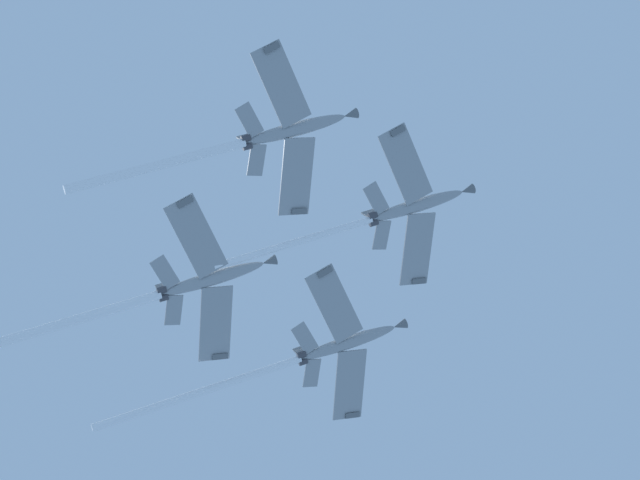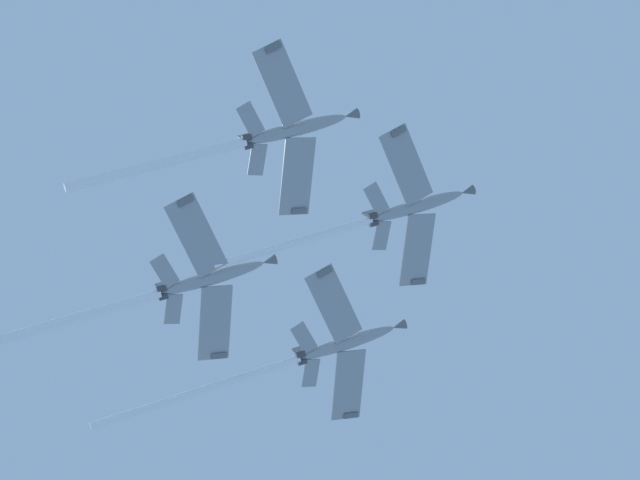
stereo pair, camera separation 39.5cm
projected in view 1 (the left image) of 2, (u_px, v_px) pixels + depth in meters
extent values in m
ellipsoid|color=gray|center=(417.00, 205.00, 140.06)|extent=(11.67, 2.30, 5.90)
cone|color=#595E60|center=(467.00, 190.00, 142.12)|extent=(2.01, 1.32, 1.73)
ellipsoid|color=black|center=(431.00, 199.00, 141.23)|extent=(2.99, 1.18, 1.91)
cube|color=gray|center=(417.00, 249.00, 141.61)|extent=(4.98, 9.47, 1.58)
cube|color=#595E60|center=(419.00, 281.00, 143.08)|extent=(1.81, 1.00, 0.81)
cube|color=gray|center=(405.00, 164.00, 137.83)|extent=(5.95, 9.60, 1.58)
cube|color=#595E60|center=(398.00, 131.00, 136.39)|extent=(1.84, 1.18, 0.81)
cube|color=gray|center=(382.00, 235.00, 139.32)|extent=(2.57, 3.92, 0.84)
cube|color=gray|center=(376.00, 198.00, 137.70)|extent=(2.92, 3.98, 0.84)
cube|color=#595E60|center=(375.00, 213.00, 139.81)|extent=(3.30, 0.38, 3.51)
cylinder|color=#38383D|center=(374.00, 223.00, 138.34)|extent=(1.28, 0.87, 1.12)
cylinder|color=#38383D|center=(372.00, 215.00, 138.02)|extent=(1.28, 0.87, 1.12)
cylinder|color=white|center=(294.00, 243.00, 135.13)|extent=(18.16, 1.90, 8.22)
ellipsoid|color=gray|center=(348.00, 343.00, 140.18)|extent=(11.81, 2.54, 5.48)
cone|color=#595E60|center=(400.00, 325.00, 141.97)|extent=(2.01, 1.35, 1.68)
ellipsoid|color=black|center=(362.00, 335.00, 141.28)|extent=(3.01, 1.23, 1.82)
cube|color=gray|center=(350.00, 385.00, 141.76)|extent=(4.86, 9.44, 1.45)
cube|color=#595E60|center=(353.00, 415.00, 143.24)|extent=(1.82, 0.97, 0.74)
cube|color=gray|center=(334.00, 304.00, 138.00)|extent=(6.14, 9.63, 1.45)
cube|color=#595E60|center=(325.00, 272.00, 136.57)|extent=(1.86, 1.22, 0.74)
cube|color=gray|center=(312.00, 373.00, 139.65)|extent=(2.53, 3.91, 0.78)
cube|color=gray|center=(305.00, 338.00, 138.04)|extent=(2.99, 3.99, 0.78)
cube|color=#595E60|center=(306.00, 351.00, 140.15)|extent=(3.23, 0.44, 3.46)
cylinder|color=#38383D|center=(303.00, 362.00, 138.70)|extent=(1.28, 0.90, 1.10)
cylinder|color=#38383D|center=(301.00, 355.00, 138.38)|extent=(1.28, 0.90, 1.10)
cylinder|color=white|center=(199.00, 392.00, 135.18)|extent=(23.48, 2.73, 9.46)
ellipsoid|color=gray|center=(295.00, 129.00, 131.84)|extent=(11.66, 2.23, 5.89)
cone|color=#595E60|center=(350.00, 115.00, 133.91)|extent=(2.00, 1.30, 1.72)
ellipsoid|color=black|center=(311.00, 124.00, 133.02)|extent=(2.98, 1.16, 1.91)
cube|color=gray|center=(297.00, 177.00, 133.39)|extent=(5.04, 9.48, 1.57)
cube|color=#595E60|center=(299.00, 211.00, 134.86)|extent=(1.81, 1.01, 0.81)
cube|color=gray|center=(281.00, 84.00, 129.61)|extent=(5.90, 9.60, 1.57)
cube|color=#595E60|center=(272.00, 48.00, 128.17)|extent=(1.84, 1.17, 0.81)
cube|color=gray|center=(257.00, 160.00, 131.10)|extent=(2.59, 3.92, 0.84)
cube|color=gray|center=(249.00, 120.00, 129.47)|extent=(2.90, 3.98, 0.84)
cube|color=#595E60|center=(250.00, 137.00, 131.58)|extent=(3.30, 0.36, 3.51)
cylinder|color=#38383D|center=(247.00, 146.00, 130.11)|extent=(1.27, 0.87, 1.12)
cylinder|color=#38383D|center=(246.00, 138.00, 129.79)|extent=(1.27, 0.87, 1.12)
cylinder|color=white|center=(157.00, 166.00, 126.79)|extent=(18.85, 2.04, 8.66)
ellipsoid|color=gray|center=(213.00, 278.00, 132.71)|extent=(11.80, 2.45, 5.50)
cone|color=#595E60|center=(269.00, 261.00, 134.52)|extent=(2.00, 1.34, 1.69)
ellipsoid|color=black|center=(229.00, 271.00, 133.81)|extent=(3.00, 1.21, 1.83)
cube|color=gray|center=(216.00, 324.00, 134.28)|extent=(4.92, 9.45, 1.45)
cube|color=#595E60|center=(220.00, 357.00, 135.76)|extent=(1.82, 0.98, 0.75)
cube|color=gray|center=(196.00, 237.00, 130.52)|extent=(6.08, 9.62, 1.45)
cube|color=#595E60|center=(185.00, 202.00, 129.09)|extent=(1.86, 1.20, 0.75)
cube|color=gray|center=(174.00, 310.00, 132.16)|extent=(2.55, 3.91, 0.78)
cube|color=gray|center=(165.00, 272.00, 130.54)|extent=(2.97, 3.99, 0.78)
cube|color=#595E60|center=(168.00, 287.00, 132.66)|extent=(3.24, 0.42, 3.47)
cylinder|color=#38383D|center=(163.00, 297.00, 131.20)|extent=(1.27, 0.89, 1.10)
cylinder|color=#38383D|center=(162.00, 290.00, 130.88)|extent=(1.27, 0.89, 1.10)
cylinder|color=white|center=(74.00, 320.00, 128.36)|extent=(18.56, 2.39, 7.81)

